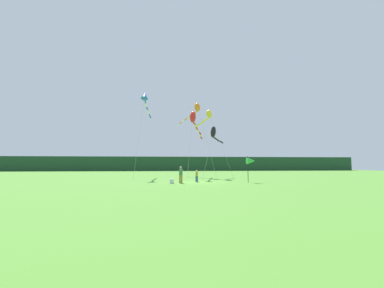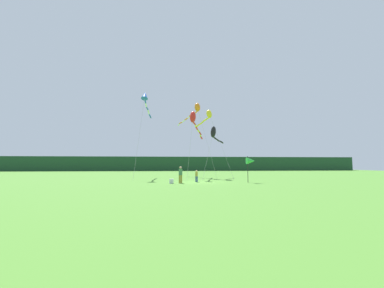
{
  "view_description": "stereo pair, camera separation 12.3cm",
  "coord_description": "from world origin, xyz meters",
  "px_view_note": "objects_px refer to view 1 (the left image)",
  "views": [
    {
      "loc": [
        -3.39,
        -25.05,
        1.87
      ],
      "look_at": [
        0.0,
        6.0,
        4.53
      ],
      "focal_mm": 22.34,
      "sensor_mm": 36.0,
      "label": 1
    },
    {
      "loc": [
        -3.27,
        -25.06,
        1.87
      ],
      "look_at": [
        0.0,
        6.0,
        4.53
      ],
      "focal_mm": 22.34,
      "sensor_mm": 36.0,
      "label": 2
    }
  ],
  "objects_px": {
    "person_child": "(197,175)",
    "cooler_box": "(172,181)",
    "kite_black": "(214,133)",
    "kite_yellow": "(208,116)",
    "banner_flag_pole": "(251,161)",
    "kite_blue": "(145,99)",
    "kite_red": "(194,120)",
    "kite_orange": "(195,110)",
    "person_adult": "(181,174)"
  },
  "relations": [
    {
      "from": "kite_orange",
      "to": "kite_black",
      "type": "bearing_deg",
      "value": -64.03
    },
    {
      "from": "kite_blue",
      "to": "kite_red",
      "type": "bearing_deg",
      "value": -16.48
    },
    {
      "from": "kite_black",
      "to": "person_child",
      "type": "bearing_deg",
      "value": -115.47
    },
    {
      "from": "kite_red",
      "to": "cooler_box",
      "type": "bearing_deg",
      "value": -112.05
    },
    {
      "from": "kite_orange",
      "to": "kite_yellow",
      "type": "relative_size",
      "value": 1.18
    },
    {
      "from": "person_adult",
      "to": "person_child",
      "type": "distance_m",
      "value": 2.25
    },
    {
      "from": "person_child",
      "to": "banner_flag_pole",
      "type": "height_order",
      "value": "banner_flag_pole"
    },
    {
      "from": "person_child",
      "to": "banner_flag_pole",
      "type": "xyz_separation_m",
      "value": [
        5.52,
        -1.28,
        1.5
      ]
    },
    {
      "from": "person_adult",
      "to": "kite_blue",
      "type": "xyz_separation_m",
      "value": [
        -4.43,
        9.33,
        10.1
      ]
    },
    {
      "from": "person_child",
      "to": "kite_orange",
      "type": "relative_size",
      "value": 0.11
    },
    {
      "from": "person_child",
      "to": "kite_red",
      "type": "distance_m",
      "value": 9.29
    },
    {
      "from": "kite_blue",
      "to": "kite_yellow",
      "type": "xyz_separation_m",
      "value": [
        8.86,
        -0.04,
        -2.2
      ]
    },
    {
      "from": "person_adult",
      "to": "cooler_box",
      "type": "height_order",
      "value": "person_adult"
    },
    {
      "from": "banner_flag_pole",
      "to": "kite_yellow",
      "type": "height_order",
      "value": "kite_yellow"
    },
    {
      "from": "banner_flag_pole",
      "to": "kite_orange",
      "type": "relative_size",
      "value": 0.24
    },
    {
      "from": "kite_yellow",
      "to": "kite_blue",
      "type": "bearing_deg",
      "value": 179.73
    },
    {
      "from": "person_adult",
      "to": "banner_flag_pole",
      "type": "height_order",
      "value": "banner_flag_pole"
    },
    {
      "from": "kite_red",
      "to": "kite_yellow",
      "type": "distance_m",
      "value": 3.12
    },
    {
      "from": "banner_flag_pole",
      "to": "kite_orange",
      "type": "xyz_separation_m",
      "value": [
        -4.28,
        12.48,
        8.22
      ]
    },
    {
      "from": "kite_red",
      "to": "banner_flag_pole",
      "type": "bearing_deg",
      "value": -55.04
    },
    {
      "from": "cooler_box",
      "to": "person_adult",
      "type": "bearing_deg",
      "value": 17.52
    },
    {
      "from": "kite_orange",
      "to": "kite_yellow",
      "type": "distance_m",
      "value": 3.9
    },
    {
      "from": "kite_black",
      "to": "kite_red",
      "type": "bearing_deg",
      "value": -162.19
    },
    {
      "from": "kite_black",
      "to": "kite_yellow",
      "type": "distance_m",
      "value": 2.91
    },
    {
      "from": "cooler_box",
      "to": "kite_black",
      "type": "relative_size",
      "value": 0.06
    },
    {
      "from": "cooler_box",
      "to": "kite_yellow",
      "type": "xyz_separation_m",
      "value": [
        5.34,
        9.58,
        8.61
      ]
    },
    {
      "from": "kite_blue",
      "to": "cooler_box",
      "type": "bearing_deg",
      "value": -69.88
    },
    {
      "from": "banner_flag_pole",
      "to": "kite_red",
      "type": "xyz_separation_m",
      "value": [
        -5.1,
        7.29,
        5.58
      ]
    },
    {
      "from": "kite_orange",
      "to": "banner_flag_pole",
      "type": "bearing_deg",
      "value": -71.05
    },
    {
      "from": "kite_orange",
      "to": "kite_blue",
      "type": "distance_m",
      "value": 8.13
    },
    {
      "from": "person_child",
      "to": "banner_flag_pole",
      "type": "relative_size",
      "value": 0.46
    },
    {
      "from": "person_child",
      "to": "cooler_box",
      "type": "height_order",
      "value": "person_child"
    },
    {
      "from": "cooler_box",
      "to": "kite_yellow",
      "type": "distance_m",
      "value": 13.94
    },
    {
      "from": "kite_black",
      "to": "kite_blue",
      "type": "xyz_separation_m",
      "value": [
        -9.51,
        1.03,
        4.85
      ]
    },
    {
      "from": "banner_flag_pole",
      "to": "kite_blue",
      "type": "distance_m",
      "value": 17.35
    },
    {
      "from": "cooler_box",
      "to": "kite_red",
      "type": "distance_m",
      "value": 11.2
    },
    {
      "from": "kite_orange",
      "to": "kite_blue",
      "type": "xyz_separation_m",
      "value": [
        -7.44,
        -3.22,
        0.6
      ]
    },
    {
      "from": "kite_red",
      "to": "kite_black",
      "type": "distance_m",
      "value": 3.44
    },
    {
      "from": "kite_blue",
      "to": "banner_flag_pole",
      "type": "bearing_deg",
      "value": -38.28
    },
    {
      "from": "kite_red",
      "to": "kite_yellow",
      "type": "bearing_deg",
      "value": 40.68
    },
    {
      "from": "cooler_box",
      "to": "kite_orange",
      "type": "height_order",
      "value": "kite_orange"
    },
    {
      "from": "person_child",
      "to": "kite_black",
      "type": "bearing_deg",
      "value": 64.53
    },
    {
      "from": "cooler_box",
      "to": "kite_red",
      "type": "height_order",
      "value": "kite_red"
    },
    {
      "from": "cooler_box",
      "to": "banner_flag_pole",
      "type": "bearing_deg",
      "value": 2.56
    },
    {
      "from": "person_child",
      "to": "kite_orange",
      "type": "bearing_deg",
      "value": 83.72
    },
    {
      "from": "person_child",
      "to": "cooler_box",
      "type": "bearing_deg",
      "value": -148.42
    },
    {
      "from": "person_adult",
      "to": "kite_orange",
      "type": "xyz_separation_m",
      "value": [
        3.01,
        12.56,
        9.5
      ]
    },
    {
      "from": "cooler_box",
      "to": "kite_yellow",
      "type": "relative_size",
      "value": 0.05
    },
    {
      "from": "kite_orange",
      "to": "person_adult",
      "type": "bearing_deg",
      "value": -103.48
    },
    {
      "from": "banner_flag_pole",
      "to": "kite_red",
      "type": "relative_size",
      "value": 0.3
    }
  ]
}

